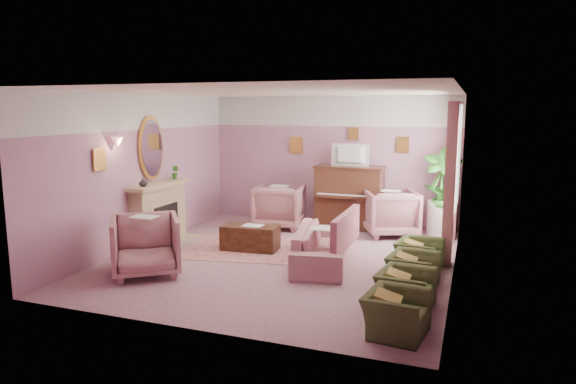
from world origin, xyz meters
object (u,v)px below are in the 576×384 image
(floral_armchair_left, at_px, (279,204))
(olive_chair_c, at_px, (413,265))
(coffee_table, at_px, (250,238))
(floral_armchair_right, at_px, (391,210))
(olive_chair_d, at_px, (419,250))
(sofa, at_px, (322,239))
(side_table, at_px, (440,219))
(piano, at_px, (349,198))
(olive_chair_b, at_px, (406,283))
(television, at_px, (349,153))
(floral_armchair_front, at_px, (146,242))
(olive_chair_a, at_px, (396,306))

(floral_armchair_left, relative_size, olive_chair_c, 1.35)
(coffee_table, relative_size, floral_armchair_right, 0.98)
(coffee_table, height_order, olive_chair_d, olive_chair_d)
(sofa, bearing_deg, side_table, 56.89)
(coffee_table, distance_m, olive_chair_c, 3.15)
(piano, height_order, olive_chair_c, piano)
(piano, bearing_deg, olive_chair_b, -67.46)
(television, xyz_separation_m, floral_armchair_right, (0.95, -0.33, -1.09))
(television, xyz_separation_m, olive_chair_b, (1.73, -4.12, -1.27))
(floral_armchair_front, relative_size, olive_chair_d, 1.35)
(television, bearing_deg, olive_chair_d, -55.08)
(coffee_table, height_order, floral_armchair_right, floral_armchair_right)
(floral_armchair_left, relative_size, olive_chair_b, 1.35)
(television, distance_m, sofa, 2.91)
(television, bearing_deg, floral_armchair_left, -161.60)
(floral_armchair_left, relative_size, olive_chair_a, 1.35)
(side_table, bearing_deg, olive_chair_d, -93.77)
(piano, distance_m, floral_armchair_front, 4.71)
(piano, xyz_separation_m, olive_chair_d, (1.73, -2.53, -0.32))
(television, xyz_separation_m, sofa, (0.19, -2.65, -1.18))
(coffee_table, height_order, sofa, sofa)
(floral_armchair_front, relative_size, olive_chair_a, 1.35)
(floral_armchair_front, height_order, olive_chair_a, floral_armchair_front)
(coffee_table, bearing_deg, olive_chair_c, -18.40)
(olive_chair_b, bearing_deg, piano, 112.54)
(piano, bearing_deg, sofa, -86.06)
(floral_armchair_front, bearing_deg, floral_armchair_left, 77.76)
(sofa, bearing_deg, floral_armchair_right, 71.91)
(floral_armchair_right, relative_size, side_table, 1.45)
(floral_armchair_right, bearing_deg, piano, 158.24)
(sofa, height_order, olive_chair_a, sofa)
(side_table, bearing_deg, piano, 177.27)
(sofa, relative_size, olive_chair_b, 2.73)
(floral_armchair_right, distance_m, olive_chair_d, 2.30)
(olive_chair_a, relative_size, olive_chair_b, 1.00)
(piano, relative_size, coffee_table, 1.40)
(television, distance_m, olive_chair_a, 5.38)
(television, height_order, olive_chair_a, television)
(floral_armchair_left, xyz_separation_m, floral_armchair_right, (2.34, 0.14, 0.00))
(coffee_table, bearing_deg, floral_armchair_front, -117.22)
(floral_armchair_right, relative_size, olive_chair_b, 1.35)
(television, distance_m, olive_chair_d, 3.28)
(floral_armchair_right, relative_size, olive_chair_a, 1.35)
(piano, bearing_deg, floral_armchair_front, -117.72)
(floral_armchair_front, distance_m, olive_chair_c, 4.01)
(olive_chair_c, distance_m, olive_chair_d, 0.82)
(coffee_table, xyz_separation_m, olive_chair_c, (2.99, -0.99, 0.10))
(olive_chair_d, bearing_deg, piano, 124.39)
(floral_armchair_left, bearing_deg, side_table, 7.37)
(television, relative_size, olive_chair_d, 1.06)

